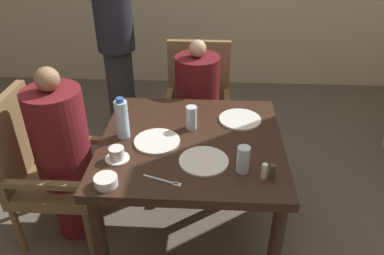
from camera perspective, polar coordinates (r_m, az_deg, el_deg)
The scene contains 18 objects.
ground_plane at distance 2.55m, azimuth -0.06°, elevation -15.55°, with size 16.00×16.00×0.00m, color #60564C.
dining_table at distance 2.14m, azimuth -0.07°, elevation -4.14°, with size 1.01×0.98×0.72m.
chair_left_side at distance 2.42m, azimuth -21.83°, elevation -5.53°, with size 0.49×0.49×0.95m.
diner_in_left_chair at distance 2.32m, azimuth -18.93°, elevation -4.12°, with size 0.32×0.32×1.14m.
chair_far_side at distance 2.95m, azimuth 0.90°, elevation 3.89°, with size 0.49×0.49×0.95m.
diner_in_far_chair at distance 2.80m, azimuth 0.78°, elevation 3.24°, with size 0.32×0.32×1.05m.
standing_host at distance 3.10m, azimuth -11.61°, elevation 13.70°, with size 0.30×0.34×1.76m.
plate_main_left at distance 2.28m, azimuth 7.32°, elevation 1.24°, with size 0.25×0.25×0.01m.
plate_main_right at distance 1.91m, azimuth 1.81°, elevation -5.13°, with size 0.25×0.25×0.01m.
plate_dessert_center at distance 2.07m, azimuth -5.35°, elevation -2.09°, with size 0.25×0.25×0.01m.
teacup_with_saucer at distance 1.95m, azimuth -11.37°, elevation -4.04°, with size 0.12×0.12×0.07m.
bowl_small at distance 1.80m, azimuth -12.99°, elevation -7.96°, with size 0.11×0.11×0.05m.
water_bottle at distance 2.09m, azimuth -10.63°, elevation 1.29°, with size 0.07×0.07×0.24m.
glass_tall_near at distance 2.15m, azimuth -0.09°, elevation 1.52°, with size 0.06×0.06×0.14m.
glass_tall_mid at distance 1.83m, azimuth 7.81°, elevation -4.84°, with size 0.06×0.06×0.14m.
salt_shaker at distance 1.82m, azimuth 10.97°, elevation -6.52°, with size 0.03×0.03×0.08m.
pepper_shaker at distance 1.83m, azimuth 12.19°, elevation -6.59°, with size 0.03×0.03×0.08m.
fork_beside_plate at distance 1.79m, azimuth -3.97°, elevation -8.18°, with size 0.19×0.08×0.00m.
Camera 1 is at (0.10, -1.73, 1.87)m, focal length 35.00 mm.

